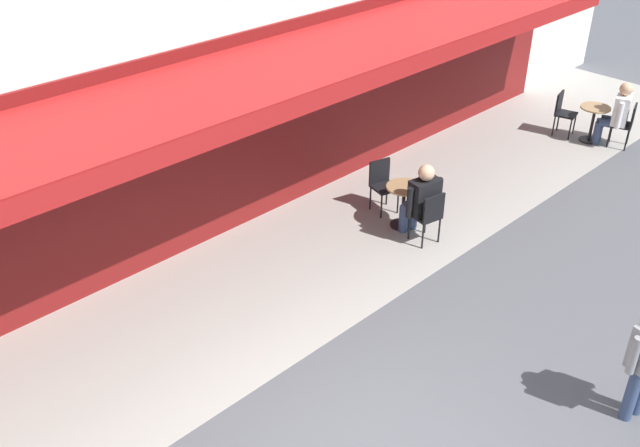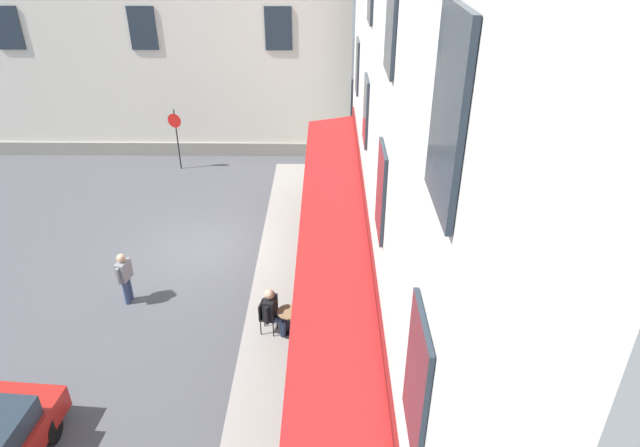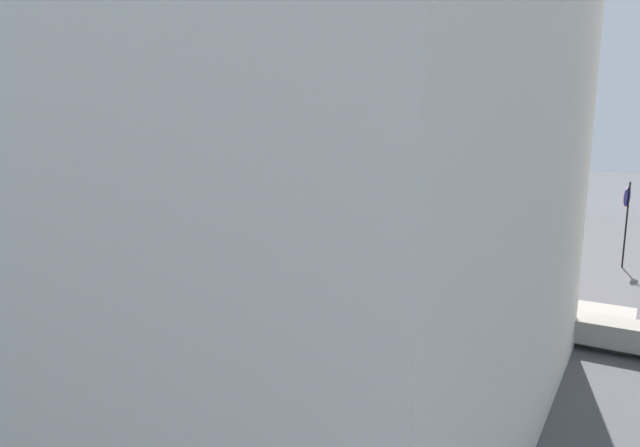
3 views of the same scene
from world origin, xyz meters
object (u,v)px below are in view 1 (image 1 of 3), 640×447
at_px(cafe_chair_black_corner_right, 382,181).
at_px(seated_patron_in_black, 421,199).
at_px(cafe_table_near_entrance, 593,119).
at_px(cafe_chair_black_back_row, 626,122).
at_px(cafe_chair_black_by_window, 563,110).
at_px(cafe_table_mid_terrace, 404,200).
at_px(cafe_chair_black_corner_left, 429,214).
at_px(seated_companion_in_white, 617,112).

distance_m(cafe_chair_black_corner_right, seated_patron_in_black, 1.06).
distance_m(cafe_table_near_entrance, cafe_chair_black_back_row, 0.63).
bearing_deg(cafe_chair_black_back_row, cafe_table_near_entrance, -71.51).
height_order(cafe_table_near_entrance, cafe_chair_black_by_window, cafe_chair_black_by_window).
bearing_deg(cafe_table_mid_terrace, cafe_chair_black_corner_left, 78.61).
relative_size(cafe_table_mid_terrace, seated_companion_in_white, 0.56).
relative_size(cafe_chair_black_back_row, cafe_chair_black_corner_right, 1.00).
xyz_separation_m(cafe_chair_black_corner_right, seated_patron_in_black, (0.24, 1.02, 0.16)).
relative_size(cafe_table_near_entrance, cafe_chair_black_corner_right, 0.82).
xyz_separation_m(cafe_table_near_entrance, cafe_table_mid_terrace, (5.38, -0.53, 0.00)).
relative_size(cafe_table_near_entrance, cafe_chair_black_back_row, 0.82).
distance_m(cafe_table_mid_terrace, cafe_chair_black_corner_right, 0.63).
distance_m(cafe_chair_black_back_row, cafe_chair_black_corner_right, 5.69).
relative_size(cafe_table_mid_terrace, cafe_chair_black_corner_left, 0.82).
relative_size(cafe_chair_black_corner_left, cafe_chair_black_corner_right, 1.00).
bearing_deg(cafe_chair_black_corner_right, seated_companion_in_white, 164.00).
distance_m(cafe_chair_black_by_window, cafe_chair_black_corner_left, 5.40).
relative_size(cafe_chair_black_corner_right, seated_companion_in_white, 0.68).
xyz_separation_m(cafe_table_near_entrance, cafe_chair_black_corner_left, (5.51, 0.09, 0.06)).
bearing_deg(cafe_chair_black_corner_right, seated_patron_in_black, 76.65).
bearing_deg(cafe_table_near_entrance, seated_companion_in_white, 108.49).
bearing_deg(seated_companion_in_white, cafe_chair_black_back_row, 108.49).
relative_size(cafe_chair_black_back_row, cafe_table_mid_terrace, 1.21).
height_order(cafe_chair_black_back_row, seated_companion_in_white, seated_companion_in_white).
bearing_deg(cafe_chair_black_corner_right, cafe_chair_black_back_row, 162.20).
relative_size(cafe_chair_black_corner_left, seated_companion_in_white, 0.68).
bearing_deg(seated_patron_in_black, seated_companion_in_white, 174.73).
height_order(cafe_chair_black_back_row, cafe_chair_black_by_window, same).
distance_m(cafe_chair_black_back_row, seated_companion_in_white, 0.27).
bearing_deg(cafe_chair_black_corner_left, cafe_chair_black_by_window, -172.52).
xyz_separation_m(cafe_chair_black_back_row, cafe_chair_black_corner_left, (5.71, -0.51, 0.00)).
distance_m(cafe_chair_black_corner_right, seated_companion_in_white, 5.57).
distance_m(cafe_table_near_entrance, cafe_chair_black_by_window, 0.63).
distance_m(cafe_chair_black_back_row, cafe_chair_black_corner_left, 5.73).
height_order(cafe_chair_black_back_row, cafe_chair_black_corner_left, same).
bearing_deg(cafe_chair_black_corner_left, cafe_chair_black_back_row, 174.89).
distance_m(seated_patron_in_black, seated_companion_in_white, 5.62).
bearing_deg(cafe_chair_black_corner_right, cafe_table_near_entrance, 167.67).
height_order(cafe_chair_black_back_row, seated_patron_in_black, seated_patron_in_black).
height_order(cafe_chair_black_by_window, cafe_table_mid_terrace, cafe_chair_black_by_window).
distance_m(cafe_table_mid_terrace, cafe_chair_black_corner_left, 0.63).
bearing_deg(cafe_chair_black_by_window, cafe_chair_black_corner_left, 7.48).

